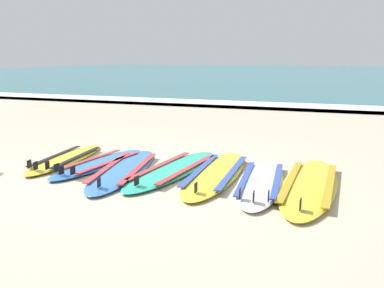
% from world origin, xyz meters
% --- Properties ---
extents(ground_plane, '(80.00, 80.00, 0.00)m').
position_xyz_m(ground_plane, '(0.00, 0.00, 0.00)').
color(ground_plane, '#C1B599').
extents(sea, '(80.00, 60.00, 0.10)m').
position_xyz_m(sea, '(0.00, 37.54, 0.05)').
color(sea, teal).
rests_on(sea, ground).
extents(wave_foam_strip, '(80.00, 1.32, 0.11)m').
position_xyz_m(wave_foam_strip, '(0.00, 8.20, 0.06)').
color(wave_foam_strip, white).
rests_on(wave_foam_strip, ground).
extents(surfboard_0, '(0.71, 2.05, 0.18)m').
position_xyz_m(surfboard_0, '(-1.41, 0.29, 0.04)').
color(surfboard_0, yellow).
rests_on(surfboard_0, ground).
extents(surfboard_1, '(0.72, 2.05, 0.18)m').
position_xyz_m(surfboard_1, '(-0.78, 0.22, 0.04)').
color(surfboard_1, '#3875CC').
rests_on(surfboard_1, ground).
extents(surfboard_2, '(1.02, 2.42, 0.18)m').
position_xyz_m(surfboard_2, '(-0.28, 0.04, 0.04)').
color(surfboard_2, '#3875CC').
rests_on(surfboard_2, ground).
extents(surfboard_3, '(0.84, 2.42, 0.18)m').
position_xyz_m(surfboard_3, '(0.36, 0.27, 0.04)').
color(surfboard_3, '#2DB793').
rests_on(surfboard_3, ground).
extents(surfboard_4, '(0.72, 2.47, 0.18)m').
position_xyz_m(surfboard_4, '(0.97, 0.29, 0.04)').
color(surfboard_4, yellow).
rests_on(surfboard_4, ground).
extents(surfboard_5, '(0.75, 2.23, 0.18)m').
position_xyz_m(surfboard_5, '(1.60, 0.10, 0.04)').
color(surfboard_5, silver).
rests_on(surfboard_5, ground).
extents(surfboard_6, '(0.68, 2.57, 0.18)m').
position_xyz_m(surfboard_6, '(2.18, 0.18, 0.04)').
color(surfboard_6, yellow).
rests_on(surfboard_6, ground).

